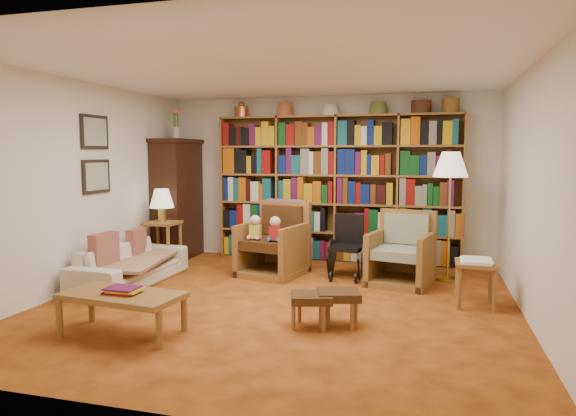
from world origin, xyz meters
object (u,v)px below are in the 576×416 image
(sofa, at_px, (131,264))
(coffee_table, at_px, (122,298))
(floor_lamp, at_px, (451,170))
(footstool_a, at_px, (311,300))
(side_table_papers, at_px, (476,270))
(side_table_lamp, at_px, (163,233))
(wheelchair, at_px, (348,249))
(armchair_leather, at_px, (275,244))
(armchair_sage, at_px, (401,255))
(footstool_b, at_px, (339,297))

(sofa, relative_size, coffee_table, 1.54)
(floor_lamp, xyz_separation_m, footstool_a, (-1.29, -2.26, -1.17))
(side_table_papers, bearing_deg, side_table_lamp, 168.37)
(sofa, relative_size, wheelchair, 2.12)
(sofa, xyz_separation_m, coffee_table, (0.95, -1.63, 0.08))
(armchair_leather, relative_size, floor_lamp, 0.60)
(floor_lamp, distance_m, coffee_table, 4.24)
(armchair_leather, height_order, footstool_a, armchair_leather)
(sofa, xyz_separation_m, armchair_sage, (3.27, 0.98, 0.09))
(sofa, distance_m, footstool_b, 2.92)
(side_table_papers, bearing_deg, sofa, -178.21)
(side_table_papers, distance_m, footstool_b, 1.65)
(footstool_b, bearing_deg, wheelchair, 96.44)
(side_table_lamp, height_order, footstool_b, side_table_lamp)
(side_table_papers, height_order, coffee_table, side_table_papers)
(coffee_table, bearing_deg, armchair_leather, 76.85)
(armchair_sage, xyz_separation_m, footstool_b, (-0.48, -1.84, -0.07))
(footstool_b, bearing_deg, armchair_leather, 122.46)
(armchair_leather, bearing_deg, coffee_table, -103.15)
(side_table_lamp, distance_m, footstool_a, 3.32)
(side_table_papers, relative_size, coffee_table, 0.46)
(sofa, height_order, wheelchair, wheelchair)
(sofa, distance_m, wheelchair, 2.80)
(sofa, bearing_deg, side_table_papers, -87.19)
(floor_lamp, distance_m, side_table_papers, 1.56)
(armchair_sage, height_order, side_table_papers, armchair_sage)
(armchair_leather, xyz_separation_m, armchair_sage, (1.69, -0.07, -0.06))
(side_table_lamp, distance_m, armchair_leather, 1.68)
(floor_lamp, xyz_separation_m, coffee_table, (-2.90, -2.90, -1.09))
(footstool_a, xyz_separation_m, footstool_b, (0.24, 0.13, 0.01))
(sofa, distance_m, side_table_papers, 4.10)
(armchair_leather, bearing_deg, sofa, -146.43)
(footstool_a, bearing_deg, armchair_leather, 115.59)
(side_table_papers, relative_size, footstool_a, 1.13)
(armchair_leather, xyz_separation_m, footstool_a, (0.98, -2.04, -0.14))
(floor_lamp, relative_size, coffee_table, 1.46)
(side_table_lamp, xyz_separation_m, footstool_b, (2.89, -1.86, -0.22))
(wheelchair, height_order, side_table_papers, wheelchair)
(side_table_lamp, bearing_deg, wheelchair, 2.49)
(side_table_papers, bearing_deg, wheelchair, 147.33)
(side_table_lamp, xyz_separation_m, armchair_leather, (1.68, 0.05, -0.09))
(armchair_leather, bearing_deg, floor_lamp, 5.60)
(armchair_leather, xyz_separation_m, coffee_table, (-0.63, -2.68, -0.07))
(armchair_sage, xyz_separation_m, floor_lamp, (0.58, 0.29, 1.08))
(armchair_leather, bearing_deg, side_table_lamp, -178.16)
(armchair_sage, bearing_deg, sofa, -163.35)
(side_table_lamp, bearing_deg, sofa, -84.24)
(side_table_lamp, height_order, floor_lamp, floor_lamp)
(sofa, relative_size, floor_lamp, 1.05)
(sofa, xyz_separation_m, floor_lamp, (3.85, 1.27, 1.17))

